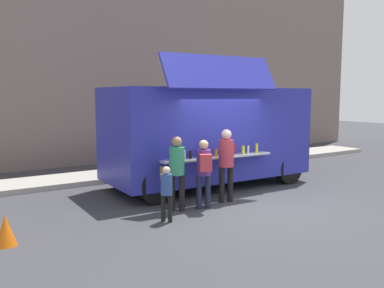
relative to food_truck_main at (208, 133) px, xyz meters
The scene contains 10 objects.
ground_plane 2.78m from the food_truck_main, 99.58° to the right, with size 60.00×60.00×0.00m, color #38383D.
curb_strip 5.00m from the food_truck_main, 146.80° to the left, with size 28.00×1.60×0.15m, color #9E998E.
building_behind 7.95m from the food_truck_main, 114.73° to the left, with size 32.00×2.40×9.90m, color slate.
food_truck_main is the anchor object (origin of this frame).
traffic_cone_orange 6.15m from the food_truck_main, 161.05° to the right, with size 0.36×0.36×0.55m, color orange.
trash_bin 4.75m from the food_truck_main, 30.05° to the left, with size 0.60×0.60×1.01m, color #2F5C37.
customer_front_ordering 1.92m from the food_truck_main, 112.00° to the right, with size 0.37×0.36×1.78m.
customer_mid_with_backpack 2.51m from the food_truck_main, 127.89° to the right, with size 0.42×0.52×1.59m.
customer_rear_waiting 2.79m from the food_truck_main, 140.74° to the right, with size 0.51×0.45×1.69m.
child_near_queue 3.65m from the food_truck_main, 139.48° to the right, with size 0.24×0.24×1.16m.
Camera 1 is at (-6.35, -7.10, 2.58)m, focal length 38.02 mm.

